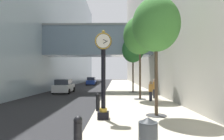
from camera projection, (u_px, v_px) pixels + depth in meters
ground_plane at (107, 89)px, 29.08m from camera, size 110.00×110.00×0.00m
sidewalk_right at (125, 87)px, 32.03m from camera, size 5.92×80.00×0.14m
building_block_left at (38, 15)px, 32.50m from camera, size 23.13×80.00×25.63m
street_clock at (103, 70)px, 9.32m from camera, size 0.84×0.55×4.44m
bollard_nearest at (78, 134)px, 5.22m from camera, size 0.25×0.25×1.05m
bollard_third at (98, 102)px, 11.27m from camera, size 0.25×0.25×1.05m
street_tree_near at (156, 25)px, 10.08m from camera, size 2.56×2.56×6.39m
street_tree_mid_near at (140, 36)px, 16.64m from camera, size 2.97×2.97×7.39m
street_tree_mid_far at (133, 50)px, 23.17m from camera, size 2.74×2.74×6.80m
trash_bin at (148, 136)px, 5.07m from camera, size 0.53×0.53×1.05m
pedestrian_walking at (151, 91)px, 15.42m from camera, size 0.44×0.44×1.63m
pedestrian_by_clock at (154, 88)px, 17.07m from camera, size 0.42×0.42×1.76m
car_blue_near at (91, 81)px, 40.73m from camera, size 2.10×4.73×1.70m
car_silver_mid at (64, 86)px, 23.28m from camera, size 2.19×4.44×1.72m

